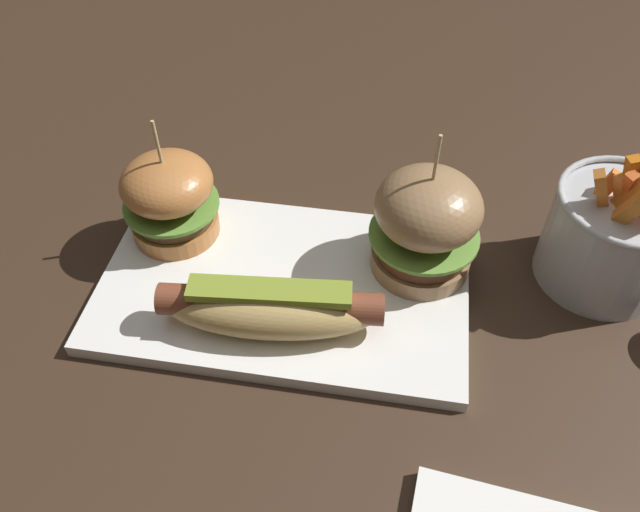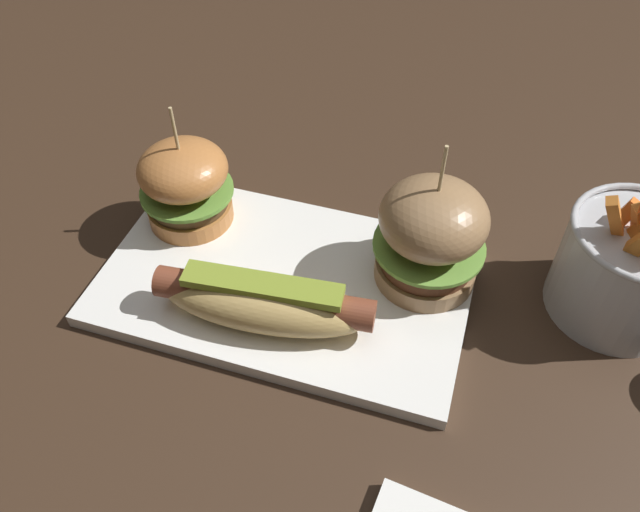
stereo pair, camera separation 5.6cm
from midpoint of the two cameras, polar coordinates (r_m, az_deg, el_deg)
name	(u,v)px [view 1 (the left image)]	position (r m, az deg, el deg)	size (l,w,h in m)	color
ground_plane	(285,290)	(0.60, -5.88, -3.27)	(3.00, 3.00, 0.00)	#382619
platter_main	(284,286)	(0.60, -5.93, -2.84)	(0.34, 0.21, 0.01)	white
hot_dog	(269,306)	(0.54, -7.58, -4.74)	(0.20, 0.08, 0.05)	tan
slider_left	(170,198)	(0.63, -15.99, 5.01)	(0.09, 0.09, 0.13)	#B6713A
slider_right	(426,224)	(0.57, 6.85, 2.81)	(0.10, 0.10, 0.15)	#97724B
fries_bucket	(613,236)	(0.63, 22.80, 1.58)	(0.12, 0.12, 0.15)	#B7BABF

